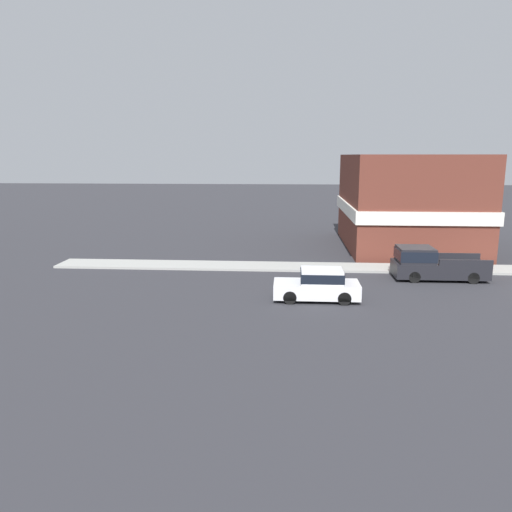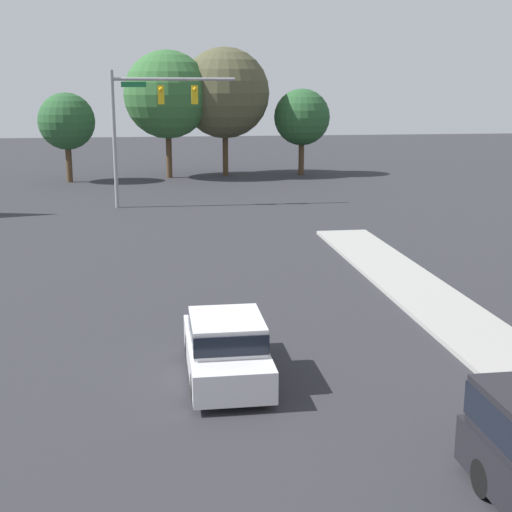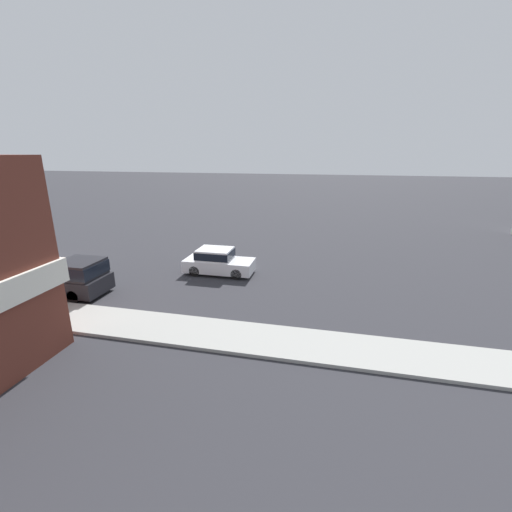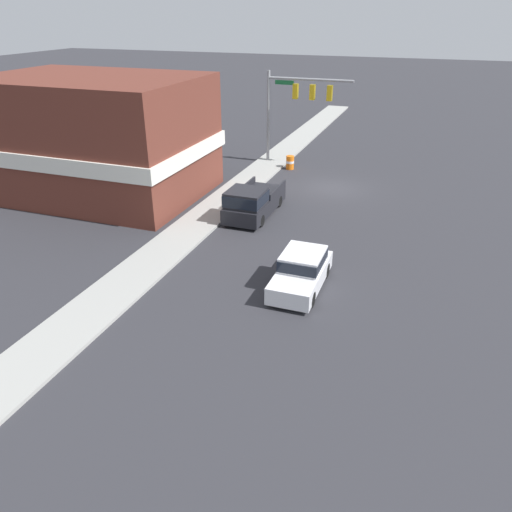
# 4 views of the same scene
# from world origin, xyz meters

# --- Properties ---
(ground_plane) EXTENTS (200.00, 200.00, 0.00)m
(ground_plane) POSITION_xyz_m (0.00, 0.00, 0.00)
(ground_plane) COLOR #2D2D33
(car_lead) EXTENTS (1.82, 4.25, 1.58)m
(car_lead) POSITION_xyz_m (-1.52, 13.39, 0.82)
(car_lead) COLOR black
(car_lead) RESTS_ON ground
(pickup_truck_parked) EXTENTS (2.10, 5.26, 1.90)m
(pickup_truck_parked) POSITION_xyz_m (3.25, 6.62, 0.93)
(pickup_truck_parked) COLOR black
(pickup_truck_parked) RESTS_ON ground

